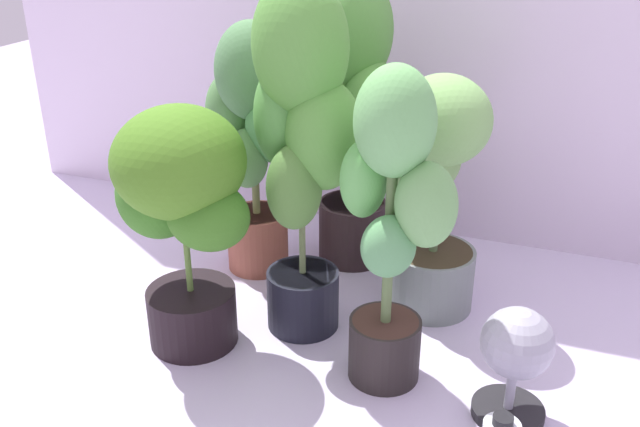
# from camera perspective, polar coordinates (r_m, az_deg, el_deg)

# --- Properties ---
(ground_plane) EXTENTS (8.00, 8.00, 0.00)m
(ground_plane) POSITION_cam_1_polar(r_m,az_deg,el_deg) (2.05, -1.50, -10.48)
(ground_plane) COLOR silver
(ground_plane) RESTS_ON ground
(potted_plant_back_right) EXTENTS (0.40, 0.37, 0.74)m
(potted_plant_back_right) POSITION_cam_1_polar(r_m,az_deg,el_deg) (2.07, 9.25, 2.77)
(potted_plant_back_right) COLOR slate
(potted_plant_back_right) RESTS_ON ground
(potted_plant_back_center) EXTENTS (0.37, 0.30, 0.97)m
(potted_plant_back_center) POSITION_cam_1_polar(r_m,az_deg,el_deg) (2.30, 2.63, 8.60)
(potted_plant_back_center) COLOR #302123
(potted_plant_back_center) RESTS_ON ground
(potted_plant_center) EXTENTS (0.35, 0.34, 1.02)m
(potted_plant_center) POSITION_cam_1_polar(r_m,az_deg,el_deg) (1.85, -1.44, 6.77)
(potted_plant_center) COLOR black
(potted_plant_center) RESTS_ON ground
(potted_plant_back_left) EXTENTS (0.39, 0.30, 0.84)m
(potted_plant_back_left) POSITION_cam_1_polar(r_m,az_deg,el_deg) (2.25, -5.48, 6.70)
(potted_plant_back_left) COLOR #98513E
(potted_plant_back_left) RESTS_ON ground
(potted_plant_front_left) EXTENTS (0.49, 0.44, 0.70)m
(potted_plant_front_left) POSITION_cam_1_polar(r_m,az_deg,el_deg) (1.89, -11.36, 0.98)
(potted_plant_front_left) COLOR black
(potted_plant_front_left) RESTS_ON ground
(potted_plant_front_right) EXTENTS (0.34, 0.28, 0.84)m
(potted_plant_front_right) POSITION_cam_1_polar(r_m,az_deg,el_deg) (1.68, 6.00, -0.11)
(potted_plant_front_right) COLOR black
(potted_plant_front_right) RESTS_ON ground
(floor_fan) EXTENTS (0.21, 0.21, 0.30)m
(floor_fan) POSITION_cam_1_polar(r_m,az_deg,el_deg) (1.75, 15.75, -10.93)
(floor_fan) COLOR black
(floor_fan) RESTS_ON ground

